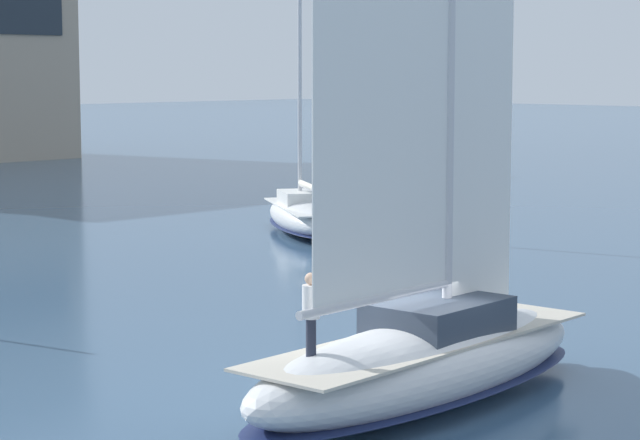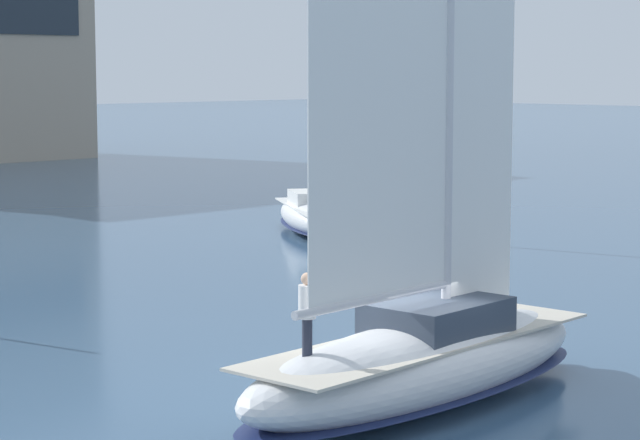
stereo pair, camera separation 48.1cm
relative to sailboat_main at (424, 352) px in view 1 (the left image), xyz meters
The scene contains 3 objects.
ground_plane 1.15m from the sailboat_main, behind, with size 400.00×400.00×0.00m, color #385675.
sailboat_main is the anchor object (origin of this frame).
sailboat_moored_far_slip 27.92m from the sailboat_main, 49.68° to the left, with size 6.89×8.68×12.07m.
Camera 1 is at (-20.03, -16.15, 7.03)m, focal length 70.00 mm.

